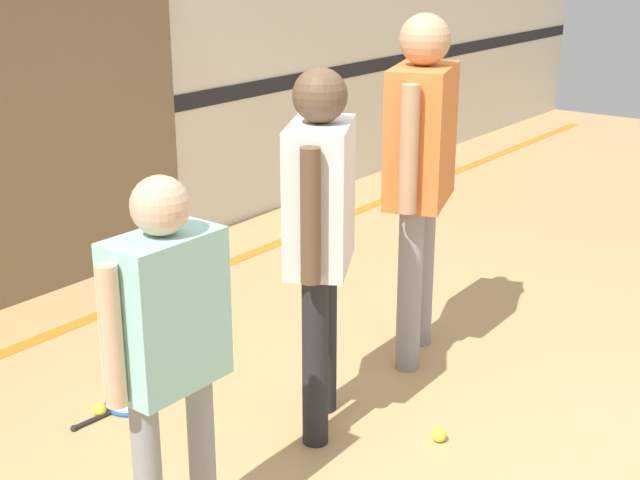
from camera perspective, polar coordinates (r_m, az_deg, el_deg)
ground_plane at (r=4.25m, az=4.70°, el=-11.34°), size 16.00×16.00×0.00m
wall_back at (r=5.60m, az=-18.96°, el=12.31°), size 16.00×0.07×3.20m
floor_stripe at (r=5.51m, az=-13.58°, el=-4.52°), size 14.40×0.10×0.01m
person_instructor at (r=3.79m, az=0.00°, el=1.60°), size 0.55×0.44×1.64m
person_student_left at (r=3.05m, az=-9.71°, el=-5.78°), size 0.54×0.22×1.42m
person_student_right at (r=4.50m, az=6.46°, el=5.53°), size 0.65×0.43×1.79m
racket_spare_on_floor at (r=4.44m, az=-12.15°, el=-10.22°), size 0.48×0.28×0.03m
tennis_ball_near_instructor at (r=4.09m, az=7.63°, el=-12.26°), size 0.07×0.07×0.07m
tennis_ball_by_spare_racket at (r=4.37m, az=-13.93°, el=-10.49°), size 0.07×0.07×0.07m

